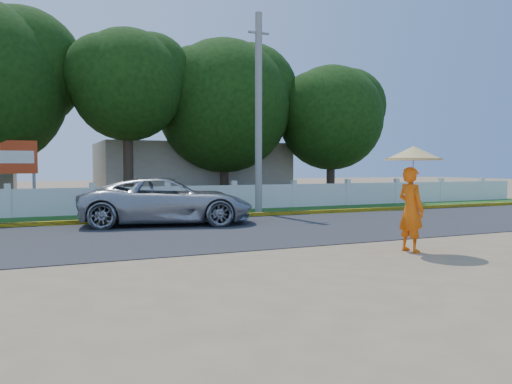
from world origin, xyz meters
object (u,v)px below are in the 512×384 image
monk_with_parasol (412,183)px  billboard (3,161)px  utility_pole (259,114)px  vehicle (168,201)px

monk_with_parasol → billboard: billboard is taller
utility_pole → billboard: bearing=161.1°
utility_pole → billboard: 10.15m
utility_pole → vehicle: bearing=-153.6°
monk_with_parasol → utility_pole: bearing=87.1°
vehicle → billboard: (-5.17, 5.34, 1.36)m
utility_pole → billboard: (-9.44, 3.22, -1.89)m
monk_with_parasol → billboard: 15.63m
monk_with_parasol → billboard: size_ratio=0.81×
billboard → utility_pole: bearing=-18.9°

